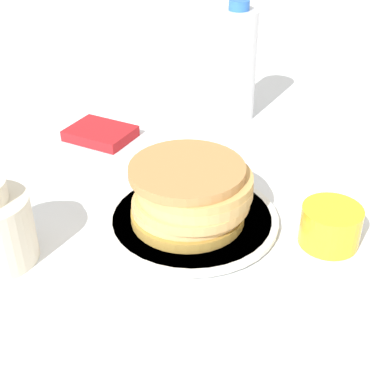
{
  "coord_description": "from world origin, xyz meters",
  "views": [
    {
      "loc": [
        -0.27,
        0.59,
        0.46
      ],
      "look_at": [
        -0.02,
        0.01,
        0.05
      ],
      "focal_mm": 50.0,
      "sensor_mm": 36.0,
      "label": 1
    }
  ],
  "objects_px": {
    "juice_glass": "(330,226)",
    "water_bottle_near": "(236,65)",
    "plate": "(192,219)",
    "pancake_stack": "(191,193)"
  },
  "relations": [
    {
      "from": "juice_glass",
      "to": "water_bottle_near",
      "type": "distance_m",
      "value": 0.44
    },
    {
      "from": "juice_glass",
      "to": "water_bottle_near",
      "type": "height_order",
      "value": "water_bottle_near"
    },
    {
      "from": "plate",
      "to": "pancake_stack",
      "type": "xyz_separation_m",
      "value": [
        0.0,
        0.0,
        0.05
      ]
    },
    {
      "from": "juice_glass",
      "to": "pancake_stack",
      "type": "bearing_deg",
      "value": 9.77
    },
    {
      "from": "plate",
      "to": "pancake_stack",
      "type": "height_order",
      "value": "pancake_stack"
    },
    {
      "from": "juice_glass",
      "to": "water_bottle_near",
      "type": "relative_size",
      "value": 0.36
    },
    {
      "from": "plate",
      "to": "water_bottle_near",
      "type": "distance_m",
      "value": 0.4
    },
    {
      "from": "pancake_stack",
      "to": "juice_glass",
      "type": "relative_size",
      "value": 2.12
    },
    {
      "from": "plate",
      "to": "water_bottle_near",
      "type": "xyz_separation_m",
      "value": [
        0.07,
        -0.38,
        0.1
      ]
    },
    {
      "from": "pancake_stack",
      "to": "juice_glass",
      "type": "xyz_separation_m",
      "value": [
        -0.19,
        -0.03,
        -0.03
      ]
    }
  ]
}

